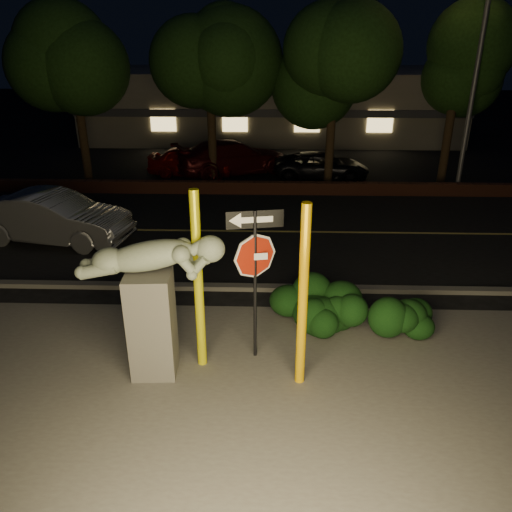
{
  "coord_description": "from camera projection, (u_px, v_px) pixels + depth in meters",
  "views": [
    {
      "loc": [
        0.06,
        -8.28,
        5.87
      ],
      "look_at": [
        -0.24,
        1.39,
        1.6
      ],
      "focal_mm": 35.0,
      "sensor_mm": 36.0,
      "label": 1
    }
  ],
  "objects": [
    {
      "name": "signpost",
      "position": [
        255.0,
        257.0,
        9.12
      ],
      "size": [
        1.03,
        0.23,
        3.06
      ],
      "rotation": [
        0.0,
        0.0,
        0.19
      ],
      "color": "black",
      "rests_on": "ground"
    },
    {
      "name": "tree_far_c",
      "position": [
        336.0,
        42.0,
        19.29
      ],
      "size": [
        4.8,
        4.8,
        7.84
      ],
      "color": "black",
      "rests_on": "ground"
    },
    {
      "name": "lane_marking",
      "position": [
        269.0,
        231.0,
        16.34
      ],
      "size": [
        80.0,
        0.12,
        0.0
      ],
      "primitive_type": "cube",
      "color": "#AE9745",
      "rests_on": "road"
    },
    {
      "name": "tree_far_d",
      "position": [
        461.0,
        49.0,
        19.7
      ],
      "size": [
        4.4,
        4.4,
        7.42
      ],
      "color": "black",
      "rests_on": "ground"
    },
    {
      "name": "hedge_center",
      "position": [
        316.0,
        297.0,
        11.13
      ],
      "size": [
        2.24,
        1.36,
        1.09
      ],
      "primitive_type": "ellipsoid",
      "rotation": [
        0.0,
        0.0,
        -0.19
      ],
      "color": "black",
      "rests_on": "ground"
    },
    {
      "name": "streetlight",
      "position": [
        474.0,
        49.0,
        18.4
      ],
      "size": [
        1.36,
        0.52,
        9.16
      ],
      "rotation": [
        0.0,
        0.0,
        -0.21
      ],
      "color": "#535358",
      "rests_on": "ground"
    },
    {
      "name": "parked_car_darkred",
      "position": [
        233.0,
        157.0,
        22.95
      ],
      "size": [
        5.73,
        4.34,
        1.55
      ],
      "primitive_type": "imported",
      "rotation": [
        0.0,
        0.0,
        2.04
      ],
      "color": "#3E0B0D",
      "rests_on": "ground"
    },
    {
      "name": "sculpture",
      "position": [
        152.0,
        292.0,
        8.87
      ],
      "size": [
        2.58,
        0.85,
        2.76
      ],
      "rotation": [
        0.0,
        0.0,
        0.06
      ],
      "color": "#4C4944",
      "rests_on": "ground"
    },
    {
      "name": "building",
      "position": [
        271.0,
        102.0,
        31.99
      ],
      "size": [
        22.0,
        10.2,
        4.0
      ],
      "color": "#676053",
      "rests_on": "ground"
    },
    {
      "name": "parking_lot",
      "position": [
        270.0,
        162.0,
        25.49
      ],
      "size": [
        40.0,
        12.0,
        0.01
      ],
      "primitive_type": "cube",
      "color": "black",
      "rests_on": "ground"
    },
    {
      "name": "silver_sedan",
      "position": [
        53.0,
        218.0,
        15.28
      ],
      "size": [
        4.94,
        2.48,
        1.55
      ],
      "primitive_type": "imported",
      "rotation": [
        0.0,
        0.0,
        1.39
      ],
      "color": "#B4B5B9",
      "rests_on": "ground"
    },
    {
      "name": "yellow_pole_right",
      "position": [
        303.0,
        299.0,
        8.56
      ],
      "size": [
        0.17,
        0.17,
        3.47
      ],
      "primitive_type": "cylinder",
      "color": "#FFB904",
      "rests_on": "ground"
    },
    {
      "name": "brick_wall",
      "position": [
        270.0,
        188.0,
        20.18
      ],
      "size": [
        40.0,
        0.35,
        0.5
      ],
      "primitive_type": "cube",
      "color": "#4C2318",
      "rests_on": "ground"
    },
    {
      "name": "tree_far_b",
      "position": [
        208.0,
        31.0,
        19.65
      ],
      "size": [
        5.2,
        5.2,
        8.41
      ],
      "color": "black",
      "rests_on": "ground"
    },
    {
      "name": "parked_car_red",
      "position": [
        192.0,
        161.0,
        22.65
      ],
      "size": [
        4.02,
        1.84,
        1.34
      ],
      "primitive_type": "imported",
      "rotation": [
        0.0,
        0.0,
        1.5
      ],
      "color": "#780803",
      "rests_on": "ground"
    },
    {
      "name": "patio",
      "position": [
        265.0,
        390.0,
        9.02
      ],
      "size": [
        14.0,
        6.0,
        0.02
      ],
      "primitive_type": "cube",
      "color": "#4C4944",
      "rests_on": "ground"
    },
    {
      "name": "hedge_far_right",
      "position": [
        404.0,
        317.0,
        10.48
      ],
      "size": [
        1.52,
        1.17,
        0.94
      ],
      "primitive_type": "ellipsoid",
      "rotation": [
        0.0,
        0.0,
        0.27
      ],
      "color": "black",
      "rests_on": "ground"
    },
    {
      "name": "curb",
      "position": [
        267.0,
        288.0,
        12.57
      ],
      "size": [
        80.0,
        0.25,
        0.12
      ],
      "primitive_type": "cube",
      "color": "#4C4944",
      "rests_on": "ground"
    },
    {
      "name": "tree_far_a",
      "position": [
        71.0,
        51.0,
        19.91
      ],
      "size": [
        4.6,
        4.6,
        7.43
      ],
      "color": "black",
      "rests_on": "ground"
    },
    {
      "name": "ground",
      "position": [
        269.0,
        204.0,
        19.09
      ],
      "size": [
        90.0,
        90.0,
        0.0
      ],
      "primitive_type": "plane",
      "color": "black",
      "rests_on": "ground"
    },
    {
      "name": "road",
      "position": [
        269.0,
        232.0,
        16.34
      ],
      "size": [
        80.0,
        8.0,
        0.01
      ],
      "primitive_type": "cube",
      "color": "black",
      "rests_on": "ground"
    },
    {
      "name": "yellow_pole_left",
      "position": [
        198.0,
        283.0,
        9.05
      ],
      "size": [
        0.18,
        0.18,
        3.53
      ],
      "primitive_type": "cylinder",
      "color": "yellow",
      "rests_on": "ground"
    },
    {
      "name": "hedge_right",
      "position": [
        339.0,
        313.0,
        10.42
      ],
      "size": [
        1.91,
        1.27,
        1.15
      ],
      "primitive_type": "ellipsoid",
      "rotation": [
        0.0,
        0.0,
        -0.2
      ],
      "color": "black",
      "rests_on": "ground"
    },
    {
      "name": "parked_car_dark",
      "position": [
        322.0,
        166.0,
        22.21
      ],
      "size": [
        4.23,
        2.02,
        1.16
      ],
      "primitive_type": "imported",
      "rotation": [
        0.0,
        0.0,
        1.55
      ],
      "color": "black",
      "rests_on": "ground"
    }
  ]
}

